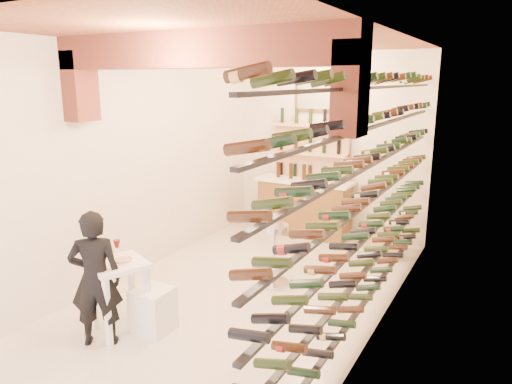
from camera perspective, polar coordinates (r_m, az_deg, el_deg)
ground at (r=6.43m, az=-1.31°, el=-11.90°), size 6.00×6.00×0.00m
room_shell at (r=5.62m, az=-2.77°, el=8.32°), size 3.52×6.02×3.21m
wine_rack at (r=5.36m, az=12.93°, el=0.15°), size 0.32×5.70×2.56m
back_counter at (r=8.62m, az=5.76°, el=-1.62°), size 1.70×0.62×1.29m
back_shelving at (r=8.70m, az=6.48°, el=2.79°), size 1.40×0.31×2.73m
tasting_table at (r=5.48m, az=-16.02°, el=-9.43°), size 0.74×0.74×0.99m
white_stool at (r=5.57m, az=-12.13°, el=-13.56°), size 0.40×0.40×0.49m
person at (r=5.29m, az=-18.56°, el=-9.74°), size 0.64×0.59×1.46m
chrome_barstool at (r=6.51m, az=2.04°, el=-6.91°), size 0.44×0.44×0.85m
crate_lower at (r=7.87m, az=14.52°, el=-6.31°), size 0.57×0.45×0.31m
crate_upper at (r=7.78m, az=14.64°, el=-4.34°), size 0.49×0.38×0.26m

